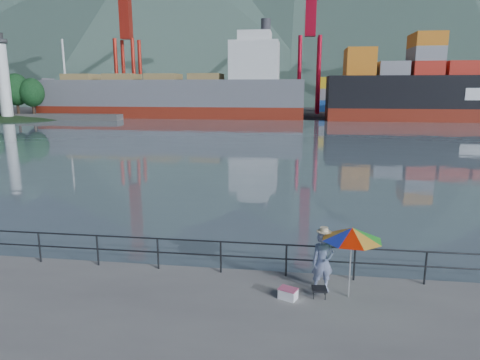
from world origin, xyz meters
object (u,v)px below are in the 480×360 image
(beach_umbrella, at_px, (352,234))
(cooler_bag, at_px, (288,294))
(fisherman, at_px, (323,262))
(bulk_carrier, at_px, (180,95))

(beach_umbrella, bearing_deg, cooler_bag, -168.07)
(fisherman, distance_m, cooler_bag, 1.33)
(fisherman, relative_size, bulk_carrier, 0.03)
(cooler_bag, bearing_deg, fisherman, 56.73)
(cooler_bag, bearing_deg, beach_umbrella, 34.92)
(beach_umbrella, bearing_deg, bulk_carrier, 108.98)
(fisherman, bearing_deg, beach_umbrella, -36.02)
(cooler_bag, xyz_separation_m, bulk_carrier, (-23.18, 72.50, 3.98))
(fisherman, relative_size, beach_umbrella, 0.86)
(fisherman, bearing_deg, cooler_bag, -161.34)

